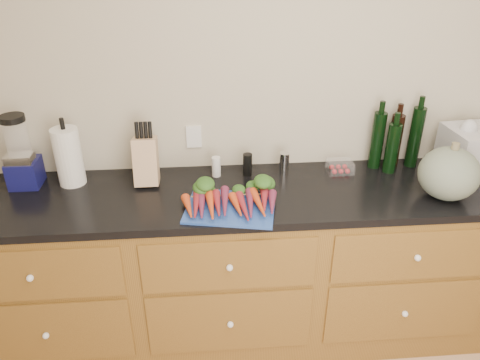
{
  "coord_description": "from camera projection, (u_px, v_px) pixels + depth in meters",
  "views": [
    {
      "loc": [
        -0.54,
        -0.73,
        2.11
      ],
      "look_at": [
        -0.38,
        1.2,
        1.06
      ],
      "focal_mm": 35.0,
      "sensor_mm": 36.0,
      "label": 1
    }
  ],
  "objects": [
    {
      "name": "wall_back",
      "position": [
        305.0,
        100.0,
        2.49
      ],
      "size": [
        4.1,
        0.05,
        2.6
      ],
      "primitive_type": "cube",
      "color": "#BEB49D",
      "rests_on": "ground"
    },
    {
      "name": "cabinets",
      "position": [
        307.0,
        265.0,
        2.6
      ],
      "size": [
        3.6,
        0.64,
        0.9
      ],
      "color": "brown",
      "rests_on": "ground"
    },
    {
      "name": "countertop",
      "position": [
        313.0,
        192.0,
        2.38
      ],
      "size": [
        3.64,
        0.62,
        0.04
      ],
      "primitive_type": "cube",
      "color": "black",
      "rests_on": "cabinets"
    },
    {
      "name": "cutting_board",
      "position": [
        230.0,
        208.0,
        2.2
      ],
      "size": [
        0.47,
        0.39,
        0.01
      ],
      "primitive_type": "cube",
      "rotation": [
        0.0,
        0.0,
        -0.2
      ],
      "color": "#25499F",
      "rests_on": "countertop"
    },
    {
      "name": "carrots",
      "position": [
        230.0,
        198.0,
        2.22
      ],
      "size": [
        0.43,
        0.32,
        0.06
      ],
      "color": "#D14318",
      "rests_on": "cutting_board"
    },
    {
      "name": "squash",
      "position": [
        449.0,
        174.0,
        2.24
      ],
      "size": [
        0.29,
        0.29,
        0.26
      ],
      "primitive_type": "ellipsoid",
      "color": "#546151",
      "rests_on": "countertop"
    },
    {
      "name": "blender_appliance",
      "position": [
        21.0,
        156.0,
        2.33
      ],
      "size": [
        0.15,
        0.15,
        0.38
      ],
      "color": "#10114B",
      "rests_on": "countertop"
    },
    {
      "name": "paper_towel",
      "position": [
        69.0,
        157.0,
        2.35
      ],
      "size": [
        0.13,
        0.13,
        0.3
      ],
      "primitive_type": "cylinder",
      "color": "white",
      "rests_on": "countertop"
    },
    {
      "name": "knife_block",
      "position": [
        146.0,
        161.0,
        2.38
      ],
      "size": [
        0.12,
        0.12,
        0.24
      ],
      "primitive_type": "cube",
      "color": "tan",
      "rests_on": "countertop"
    },
    {
      "name": "grinder_salt",
      "position": [
        216.0,
        167.0,
        2.47
      ],
      "size": [
        0.05,
        0.05,
        0.11
      ],
      "primitive_type": "cylinder",
      "color": "silver",
      "rests_on": "countertop"
    },
    {
      "name": "grinder_pepper",
      "position": [
        248.0,
        164.0,
        2.48
      ],
      "size": [
        0.05,
        0.05,
        0.12
      ],
      "primitive_type": "cylinder",
      "color": "black",
      "rests_on": "countertop"
    },
    {
      "name": "canister_chrome",
      "position": [
        284.0,
        163.0,
        2.49
      ],
      "size": [
        0.05,
        0.05,
        0.12
      ],
      "primitive_type": "cylinder",
      "color": "silver",
      "rests_on": "countertop"
    },
    {
      "name": "tomato_box",
      "position": [
        340.0,
        167.0,
        2.52
      ],
      "size": [
        0.13,
        0.11,
        0.06
      ],
      "primitive_type": "cube",
      "color": "white",
      "rests_on": "countertop"
    },
    {
      "name": "bottles",
      "position": [
        395.0,
        141.0,
        2.52
      ],
      "size": [
        0.28,
        0.14,
        0.33
      ],
      "color": "black",
      "rests_on": "countertop"
    },
    {
      "name": "grocery_bag",
      "position": [
        477.0,
        151.0,
        2.49
      ],
      "size": [
        0.36,
        0.3,
        0.25
      ],
      "primitive_type": null,
      "rotation": [
        0.0,
        0.0,
        0.08
      ],
      "color": "silver",
      "rests_on": "countertop"
    }
  ]
}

